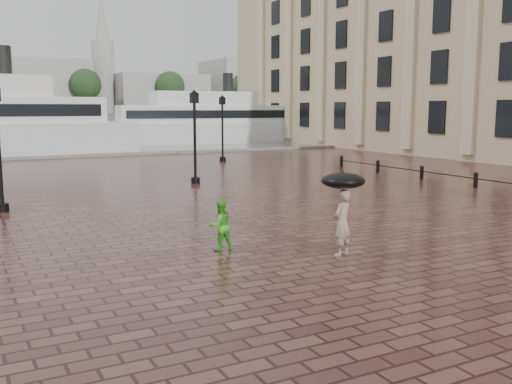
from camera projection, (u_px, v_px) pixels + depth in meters
The scene contains 10 objects.
ground at pixel (290, 255), 14.44m from camera, with size 300.00×300.00×0.00m, color #371C19.
harbour_water at pixel (5, 130), 95.03m from camera, with size 240.00×240.00×0.00m, color #454E54.
quay_edge at pixel (68, 158), 42.47m from camera, with size 80.00×0.60×0.30m, color slate.
distant_skyline at pixel (167, 88), 166.58m from camera, with size 102.50×22.00×33.00m.
bollard_row at pixel (476, 179), 26.51m from camera, with size 0.22×21.22×0.73m.
street_lamps at pixel (86, 135), 28.74m from camera, with size 21.44×14.44×4.40m.
adult_pedestrian at pixel (342, 223), 14.25m from camera, with size 0.61×0.40×1.68m, color tan.
child_pedestrian at pixel (220, 225), 14.78m from camera, with size 0.64×0.50×1.32m, color green.
ferry_far at pixel (204, 122), 60.21m from camera, with size 22.78×7.76×7.32m.
umbrella at pixel (343, 181), 14.10m from camera, with size 1.10×1.10×1.14m.
Camera 1 is at (-7.29, -12.04, 3.68)m, focal length 40.00 mm.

